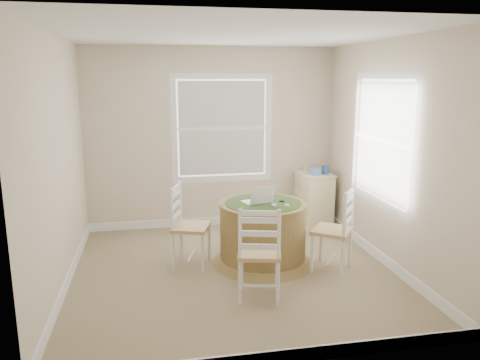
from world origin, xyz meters
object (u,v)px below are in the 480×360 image
object	(u,v)px
chair_right	(332,230)
laptop	(258,200)
chair_left	(191,227)
corner_chest	(313,199)
round_table	(263,230)
chair_near	(259,253)

from	to	relation	value
chair_right	laptop	xyz separation A→B (m)	(-0.77, 0.38, 0.29)
chair_left	corner_chest	size ratio (longest dim) A/B	1.20
round_table	chair_right	distance (m)	0.81
chair_left	laptop	bearing A→B (deg)	-74.87
chair_left	laptop	distance (m)	0.84
chair_left	laptop	world-z (taller)	laptop
round_table	chair_near	xyz separation A→B (m)	(-0.25, -0.89, 0.07)
round_table	chair_left	bearing A→B (deg)	-169.70
chair_near	chair_right	distance (m)	1.10
round_table	laptop	size ratio (longest dim) A/B	3.08
round_table	laptop	distance (m)	0.37
chair_right	laptop	bearing A→B (deg)	-79.92
corner_chest	chair_right	bearing A→B (deg)	-107.49
chair_right	corner_chest	size ratio (longest dim) A/B	1.20
round_table	chair_left	xyz separation A→B (m)	(-0.84, 0.06, 0.07)
chair_near	laptop	size ratio (longest dim) A/B	2.42
chair_right	laptop	size ratio (longest dim) A/B	2.42
laptop	chair_left	bearing A→B (deg)	-21.30
chair_left	chair_right	distance (m)	1.62
chair_left	corner_chest	bearing A→B (deg)	-39.25
laptop	chair_near	bearing A→B (deg)	59.70
round_table	corner_chest	size ratio (longest dim) A/B	1.53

